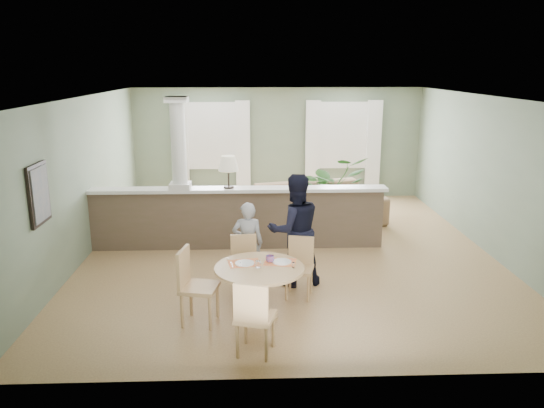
{
  "coord_description": "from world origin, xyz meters",
  "views": [
    {
      "loc": [
        -0.64,
        -8.94,
        3.2
      ],
      "look_at": [
        -0.33,
        -1.0,
        1.12
      ],
      "focal_mm": 35.0,
      "sensor_mm": 36.0,
      "label": 1
    }
  ],
  "objects_px": {
    "chair_side": "(193,283)",
    "child_person": "(248,243)",
    "chair_near": "(254,315)",
    "chair_far_boy": "(244,263)",
    "man_person": "(295,230)",
    "chair_far_man": "(300,264)",
    "sofa": "(313,205)",
    "dining_table": "(260,277)",
    "houseplant": "(331,192)"
  },
  "relations": [
    {
      "from": "dining_table",
      "to": "chair_near",
      "type": "distance_m",
      "value": 0.97
    },
    {
      "from": "sofa",
      "to": "man_person",
      "type": "bearing_deg",
      "value": -115.48
    },
    {
      "from": "chair_side",
      "to": "man_person",
      "type": "height_order",
      "value": "man_person"
    },
    {
      "from": "sofa",
      "to": "chair_near",
      "type": "height_order",
      "value": "chair_near"
    },
    {
      "from": "child_person",
      "to": "chair_near",
      "type": "bearing_deg",
      "value": 92.57
    },
    {
      "from": "chair_side",
      "to": "man_person",
      "type": "bearing_deg",
      "value": -37.41
    },
    {
      "from": "chair_near",
      "to": "man_person",
      "type": "bearing_deg",
      "value": -90.95
    },
    {
      "from": "sofa",
      "to": "chair_side",
      "type": "xyz_separation_m",
      "value": [
        -2.01,
        -4.23,
        0.12
      ]
    },
    {
      "from": "sofa",
      "to": "dining_table",
      "type": "relative_size",
      "value": 2.51
    },
    {
      "from": "sofa",
      "to": "chair_far_man",
      "type": "bearing_deg",
      "value": -113.4
    },
    {
      "from": "sofa",
      "to": "child_person",
      "type": "xyz_separation_m",
      "value": [
        -1.33,
        -3.0,
        0.21
      ]
    },
    {
      "from": "houseplant",
      "to": "chair_far_man",
      "type": "distance_m",
      "value": 3.4
    },
    {
      "from": "chair_near",
      "to": "chair_far_boy",
      "type": "bearing_deg",
      "value": -69.9
    },
    {
      "from": "chair_side",
      "to": "child_person",
      "type": "height_order",
      "value": "child_person"
    },
    {
      "from": "houseplant",
      "to": "chair_side",
      "type": "distance_m",
      "value": 4.68
    },
    {
      "from": "man_person",
      "to": "dining_table",
      "type": "bearing_deg",
      "value": 50.83
    },
    {
      "from": "sofa",
      "to": "chair_near",
      "type": "bearing_deg",
      "value": -117.55
    },
    {
      "from": "chair_near",
      "to": "man_person",
      "type": "distance_m",
      "value": 2.17
    },
    {
      "from": "houseplant",
      "to": "chair_near",
      "type": "bearing_deg",
      "value": -107.85
    },
    {
      "from": "chair_far_boy",
      "to": "chair_far_man",
      "type": "xyz_separation_m",
      "value": [
        0.79,
        -0.07,
        -0.01
      ]
    },
    {
      "from": "chair_side",
      "to": "child_person",
      "type": "relative_size",
      "value": 0.77
    },
    {
      "from": "chair_near",
      "to": "chair_side",
      "type": "xyz_separation_m",
      "value": [
        -0.76,
        0.85,
        0.04
      ]
    },
    {
      "from": "sofa",
      "to": "chair_side",
      "type": "height_order",
      "value": "chair_side"
    },
    {
      "from": "chair_far_man",
      "to": "chair_side",
      "type": "xyz_separation_m",
      "value": [
        -1.42,
        -0.79,
        0.07
      ]
    },
    {
      "from": "man_person",
      "to": "child_person",
      "type": "bearing_deg",
      "value": -15.43
    },
    {
      "from": "chair_far_boy",
      "to": "chair_side",
      "type": "distance_m",
      "value": 1.07
    },
    {
      "from": "chair_side",
      "to": "chair_near",
      "type": "bearing_deg",
      "value": -126.75
    },
    {
      "from": "dining_table",
      "to": "houseplant",
      "type": "bearing_deg",
      "value": 69.19
    },
    {
      "from": "dining_table",
      "to": "chair_far_boy",
      "type": "height_order",
      "value": "chair_far_boy"
    },
    {
      "from": "chair_far_boy",
      "to": "chair_near",
      "type": "relative_size",
      "value": 0.95
    },
    {
      "from": "chair_far_man",
      "to": "man_person",
      "type": "xyz_separation_m",
      "value": [
        -0.04,
        0.41,
        0.38
      ]
    },
    {
      "from": "chair_near",
      "to": "man_person",
      "type": "xyz_separation_m",
      "value": [
        0.62,
        2.05,
        0.34
      ]
    },
    {
      "from": "sofa",
      "to": "chair_far_boy",
      "type": "relative_size",
      "value": 3.37
    },
    {
      "from": "dining_table",
      "to": "chair_far_man",
      "type": "relative_size",
      "value": 1.36
    },
    {
      "from": "houseplant",
      "to": "chair_near",
      "type": "distance_m",
      "value": 5.16
    },
    {
      "from": "houseplant",
      "to": "chair_side",
      "type": "relative_size",
      "value": 1.51
    },
    {
      "from": "child_person",
      "to": "chair_far_man",
      "type": "bearing_deg",
      "value": 149.57
    },
    {
      "from": "dining_table",
      "to": "chair_far_man",
      "type": "distance_m",
      "value": 0.89
    },
    {
      "from": "chair_far_boy",
      "to": "man_person",
      "type": "bearing_deg",
      "value": 19.18
    },
    {
      "from": "sofa",
      "to": "chair_far_boy",
      "type": "xyz_separation_m",
      "value": [
        -1.38,
        -3.38,
        0.05
      ]
    },
    {
      "from": "sofa",
      "to": "chair_far_man",
      "type": "relative_size",
      "value": 3.42
    },
    {
      "from": "chair_far_boy",
      "to": "chair_near",
      "type": "height_order",
      "value": "chair_near"
    },
    {
      "from": "chair_far_man",
      "to": "man_person",
      "type": "height_order",
      "value": "man_person"
    },
    {
      "from": "chair_side",
      "to": "chair_far_man",
      "type": "bearing_deg",
      "value": -49.46
    },
    {
      "from": "chair_side",
      "to": "child_person",
      "type": "distance_m",
      "value": 1.41
    },
    {
      "from": "dining_table",
      "to": "chair_side",
      "type": "xyz_separation_m",
      "value": [
        -0.84,
        -0.11,
        -0.02
      ]
    },
    {
      "from": "dining_table",
      "to": "chair_near",
      "type": "height_order",
      "value": "chair_near"
    },
    {
      "from": "dining_table",
      "to": "chair_side",
      "type": "height_order",
      "value": "chair_side"
    },
    {
      "from": "dining_table",
      "to": "chair_near",
      "type": "relative_size",
      "value": 1.27
    },
    {
      "from": "chair_far_boy",
      "to": "man_person",
      "type": "height_order",
      "value": "man_person"
    }
  ]
}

